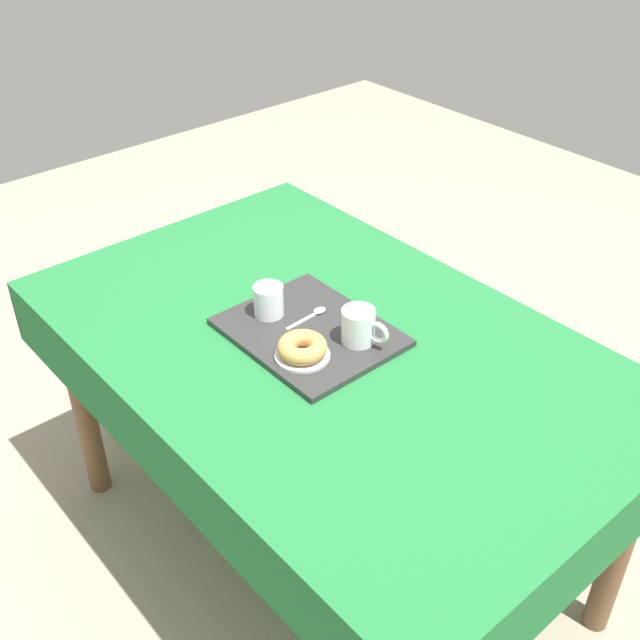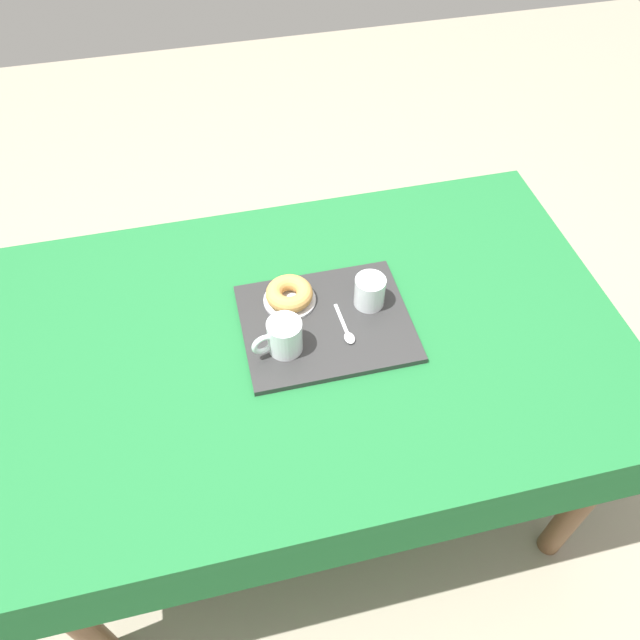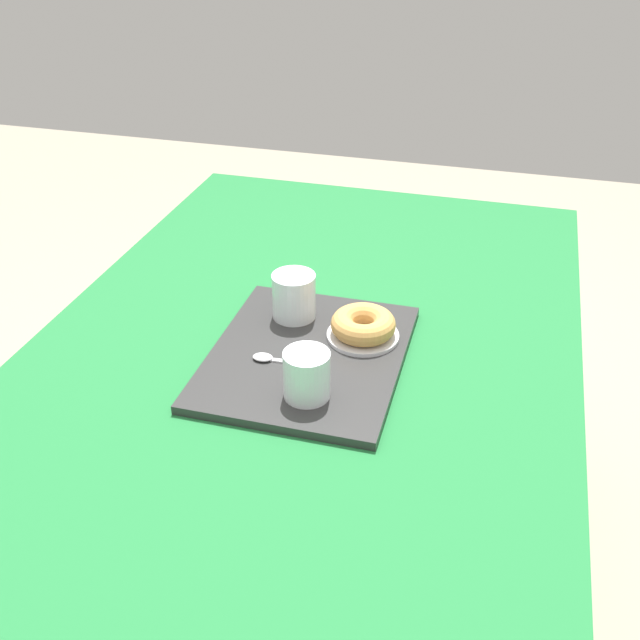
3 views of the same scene
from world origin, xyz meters
name	(u,v)px [view 3 (image 3 of 3)]	position (x,y,z in m)	size (l,w,h in m)	color
ground_plane	(307,619)	(0.00, 0.00, 0.00)	(6.00, 6.00, 0.00)	gray
dining_table	(304,384)	(0.00, 0.00, 0.66)	(1.47, 0.94, 0.74)	#1E6B33
serving_tray	(307,356)	(-0.04, -0.02, 0.75)	(0.39, 0.32, 0.02)	#2D2D2D
tea_mug_left	(294,296)	(0.07, 0.04, 0.80)	(0.12, 0.08, 0.08)	white
water_glass_near	(307,377)	(-0.15, -0.05, 0.79)	(0.07, 0.07, 0.08)	white
donut_plate_left	(363,336)	(0.03, -0.10, 0.76)	(0.13, 0.13, 0.01)	silver
sugar_donut_left	(363,324)	(0.03, -0.10, 0.79)	(0.11, 0.11, 0.04)	tan
teaspoon_near	(271,359)	(-0.08, 0.03, 0.76)	(0.03, 0.13, 0.01)	silver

